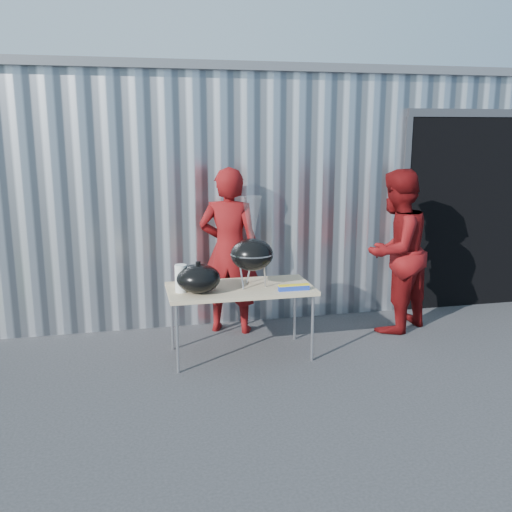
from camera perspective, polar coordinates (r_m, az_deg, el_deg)
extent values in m
plane|color=#2E2E30|center=(5.66, 2.74, -11.97)|extent=(80.00, 80.00, 0.00)
cube|color=silver|center=(9.94, 0.00, 7.66)|extent=(8.00, 6.00, 3.00)
cube|color=slate|center=(9.93, 0.00, 16.61)|extent=(8.20, 6.20, 0.10)
cube|color=black|center=(8.69, 20.11, 4.53)|extent=(2.40, 1.20, 2.50)
cube|color=#4C4C51|center=(8.15, 23.02, 13.01)|extent=(2.52, 0.08, 0.10)
cube|color=tan|center=(5.92, -1.59, -3.30)|extent=(1.50, 0.75, 0.04)
cylinder|color=silver|center=(5.65, -7.87, -8.20)|extent=(0.03, 0.03, 0.71)
cylinder|color=silver|center=(5.92, 5.66, -7.18)|extent=(0.03, 0.03, 0.71)
cylinder|color=silver|center=(6.24, -8.40, -6.19)|extent=(0.03, 0.03, 0.71)
cylinder|color=silver|center=(6.48, 3.90, -5.37)|extent=(0.03, 0.03, 0.71)
ellipsoid|color=black|center=(5.85, -0.41, 0.15)|extent=(0.44, 0.44, 0.33)
cylinder|color=silver|center=(5.85, -0.41, 0.26)|extent=(0.45, 0.45, 0.02)
cylinder|color=silver|center=(5.85, -0.41, 0.39)|extent=(0.42, 0.42, 0.01)
cylinder|color=silver|center=(6.04, -0.70, -1.61)|extent=(0.02, 0.02, 0.24)
cylinder|color=silver|center=(5.81, -1.43, -2.16)|extent=(0.02, 0.02, 0.24)
cylinder|color=silver|center=(5.87, 0.89, -2.03)|extent=(0.02, 0.02, 0.24)
cylinder|color=#C67347|center=(5.82, -1.69, 0.46)|extent=(0.02, 0.14, 0.02)
cylinder|color=#C67347|center=(5.83, -1.26, 0.48)|extent=(0.02, 0.14, 0.02)
cylinder|color=#C67347|center=(5.84, -0.84, 0.50)|extent=(0.02, 0.14, 0.02)
cylinder|color=#C67347|center=(5.85, -0.41, 0.52)|extent=(0.02, 0.14, 0.02)
cylinder|color=#C67347|center=(5.85, 0.01, 0.54)|extent=(0.02, 0.14, 0.02)
cylinder|color=#C67347|center=(5.86, 0.43, 0.56)|extent=(0.02, 0.14, 0.02)
cylinder|color=#C67347|center=(5.87, 0.85, 0.58)|extent=(0.02, 0.14, 0.02)
cone|color=silver|center=(5.79, -0.42, 3.29)|extent=(0.20, 0.20, 0.55)
ellipsoid|color=black|center=(5.72, -5.78, -2.24)|extent=(0.44, 0.44, 0.29)
cylinder|color=black|center=(5.68, -5.82, -0.70)|extent=(0.05, 0.05, 0.03)
cylinder|color=white|center=(5.75, -7.51, -2.24)|extent=(0.12, 0.12, 0.28)
cube|color=white|center=(6.01, -7.10, -2.47)|extent=(0.20, 0.15, 0.10)
cube|color=#1A38AE|center=(5.79, 3.80, -3.22)|extent=(0.32, 0.06, 0.05)
cube|color=yellow|center=(5.78, 3.80, -2.92)|extent=(0.32, 0.06, 0.01)
imported|color=#660C0E|center=(6.61, -2.68, 0.51)|extent=(0.83, 0.69, 1.94)
imported|color=#660C0E|center=(6.85, 13.75, 0.47)|extent=(1.17, 1.10, 1.91)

